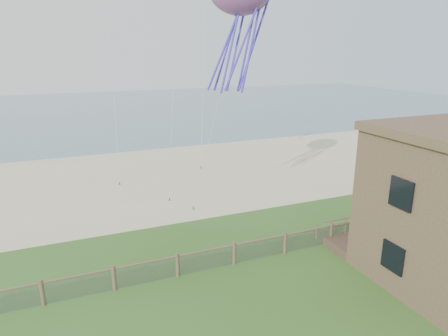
{
  "coord_description": "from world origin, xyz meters",
  "views": [
    {
      "loc": [
        -7.49,
        -10.7,
        10.61
      ],
      "look_at": [
        0.27,
        8.0,
        4.6
      ],
      "focal_mm": 32.0,
      "sensor_mm": 36.0,
      "label": 1
    }
  ],
  "objects": [
    {
      "name": "sand_beach",
      "position": [
        0.0,
        22.0,
        0.0
      ],
      "size": [
        72.0,
        20.0,
        0.02
      ],
      "primitive_type": "cube",
      "color": "#C4B98D",
      "rests_on": "ground"
    },
    {
      "name": "ocean",
      "position": [
        0.0,
        66.0,
        0.0
      ],
      "size": [
        160.0,
        68.0,
        0.02
      ],
      "primitive_type": "cube",
      "color": "slate",
      "rests_on": "ground"
    },
    {
      "name": "chainlink_fence",
      "position": [
        0.0,
        6.0,
        0.55
      ],
      "size": [
        36.2,
        0.2,
        1.25
      ],
      "primitive_type": null,
      "color": "#50392D",
      "rests_on": "ground"
    },
    {
      "name": "motel_deck",
      "position": [
        13.0,
        5.0,
        0.25
      ],
      "size": [
        15.0,
        2.0,
        0.5
      ],
      "primitive_type": "cube",
      "color": "#4F3C2D",
      "rests_on": "ground"
    },
    {
      "name": "picnic_table",
      "position": [
        7.46,
        2.58,
        0.34
      ],
      "size": [
        1.85,
        1.56,
        0.68
      ],
      "primitive_type": null,
      "rotation": [
        0.0,
        0.0,
        0.23
      ],
      "color": "#4F3C2D",
      "rests_on": "ground"
    },
    {
      "name": "octopus_kite",
      "position": [
        2.36,
        10.74,
        11.9
      ],
      "size": [
        3.85,
        2.91,
        7.41
      ],
      "primitive_type": null,
      "rotation": [
        0.0,
        0.0,
        -0.11
      ],
      "color": "#E25323"
    }
  ]
}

